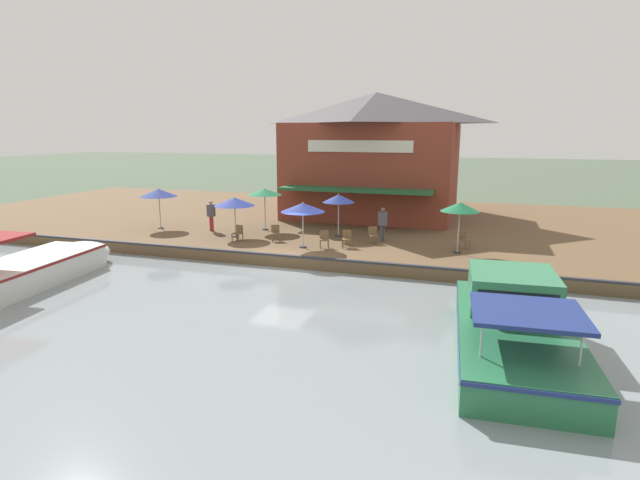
{
  "coord_description": "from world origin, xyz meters",
  "views": [
    {
      "loc": [
        20.75,
        8.65,
        6.27
      ],
      "look_at": [
        -1.0,
        1.57,
        1.3
      ],
      "focal_mm": 28.0,
      "sensor_mm": 36.0,
      "label": 1
    }
  ],
  "objects": [
    {
      "name": "cafe_chair_beside_entrance",
      "position": [
        -2.48,
        -3.47,
        1.08
      ],
      "size": [
        0.52,
        0.52,
        0.85
      ],
      "color": "brown",
      "rests_on": "quay_deck"
    },
    {
      "name": "cafe_chair_facing_river",
      "position": [
        -4.17,
        3.44,
        1.08
      ],
      "size": [
        0.58,
        0.58,
        0.85
      ],
      "color": "brown",
      "rests_on": "quay_deck"
    },
    {
      "name": "patio_umbrella_far_corner",
      "position": [
        -5.79,
        -3.39,
        2.84
      ],
      "size": [
        1.99,
        1.99,
        2.46
      ],
      "color": "#B7B7B7",
      "rests_on": "quay_deck"
    },
    {
      "name": "tree_upstream_bank",
      "position": [
        -15.57,
        0.88,
        6.04
      ],
      "size": [
        4.68,
        4.46,
        7.8
      ],
      "color": "brown",
      "rests_on": "quay_deck"
    },
    {
      "name": "patio_umbrella_back_row",
      "position": [
        -5.29,
        1.24,
        2.71
      ],
      "size": [
        1.75,
        1.75,
        2.37
      ],
      "color": "#B7B7B7",
      "rests_on": "quay_deck"
    },
    {
      "name": "waterfront_restaurant",
      "position": [
        -13.66,
        1.48,
        4.82
      ],
      "size": [
        11.61,
        11.32,
        8.29
      ],
      "color": "brown",
      "rests_on": "quay_deck"
    },
    {
      "name": "cafe_chair_under_first_umbrella",
      "position": [
        -3.15,
        -1.61,
        1.08
      ],
      "size": [
        0.59,
        0.59,
        0.85
      ],
      "color": "brown",
      "rests_on": "quay_deck"
    },
    {
      "name": "patio_umbrella_mid_patio_right",
      "position": [
        -3.32,
        7.73,
        2.82
      ],
      "size": [
        1.82,
        1.82,
        2.49
      ],
      "color": "#B7B7B7",
      "rests_on": "quay_deck"
    },
    {
      "name": "quay_edge_fender",
      "position": [
        -0.1,
        0.0,
        0.65
      ],
      "size": [
        0.2,
        50.4,
        0.1
      ],
      "primitive_type": "cube",
      "color": "#2D2D33",
      "rests_on": "quay_deck"
    },
    {
      "name": "motorboat_fourth_along",
      "position": [
        5.16,
        -9.09,
        0.68
      ],
      "size": [
        8.9,
        3.52,
        2.34
      ],
      "color": "silver",
      "rests_on": "river_water"
    },
    {
      "name": "ground_plane",
      "position": [
        0.0,
        0.0,
        0.0
      ],
      "size": [
        220.0,
        220.0,
        0.0
      ],
      "primitive_type": "plane",
      "color": "#4C5B47"
    },
    {
      "name": "cafe_chair_back_row_seat",
      "position": [
        -2.86,
        2.38,
        1.08
      ],
      "size": [
        0.51,
        0.51,
        0.85
      ],
      "color": "brown",
      "rests_on": "quay_deck"
    },
    {
      "name": "quay_deck",
      "position": [
        -11.0,
        0.0,
        0.3
      ],
      "size": [
        22.0,
        56.0,
        0.6
      ],
      "primitive_type": "cube",
      "color": "brown",
      "rests_on": "ground"
    },
    {
      "name": "patio_umbrella_mid_patio_left",
      "position": [
        -3.42,
        -4.11,
        2.55
      ],
      "size": [
        2.22,
        2.22,
        2.22
      ],
      "color": "#B7B7B7",
      "rests_on": "quay_deck"
    },
    {
      "name": "motorboat_mid_row",
      "position": [
        5.47,
        9.76,
        0.77
      ],
      "size": [
        9.24,
        3.61,
        2.03
      ],
      "color": "#287047",
      "rests_on": "river_water"
    },
    {
      "name": "person_at_quay_edge",
      "position": [
        -4.53,
        -6.24,
        1.74
      ],
      "size": [
        0.51,
        0.51,
        1.8
      ],
      "color": "#B23338",
      "rests_on": "quay_deck"
    },
    {
      "name": "person_near_entrance",
      "position": [
        -4.77,
        3.81,
        1.74
      ],
      "size": [
        0.51,
        0.51,
        1.8
      ],
      "color": "#4C4C56",
      "rests_on": "quay_deck"
    },
    {
      "name": "patio_umbrella_by_entrance",
      "position": [
        -2.12,
        0.32,
        2.63
      ],
      "size": [
        2.18,
        2.18,
        2.29
      ],
      "color": "#B7B7B7",
      "rests_on": "quay_deck"
    },
    {
      "name": "cafe_chair_mid_patio",
      "position": [
        -2.39,
        1.34,
        1.08
      ],
      "size": [
        0.57,
        0.57,
        0.85
      ],
      "color": "brown",
      "rests_on": "quay_deck"
    },
    {
      "name": "patio_umbrella_near_quay_edge",
      "position": [
        -4.3,
        -9.57,
        2.74
      ],
      "size": [
        2.16,
        2.16,
        2.41
      ],
      "color": "#B7B7B7",
      "rests_on": "quay_deck"
    },
    {
      "name": "cafe_chair_far_corner_seat",
      "position": [
        -4.51,
        7.95,
        1.08
      ],
      "size": [
        0.59,
        0.59,
        0.85
      ],
      "color": "brown",
      "rests_on": "quay_deck"
    }
  ]
}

